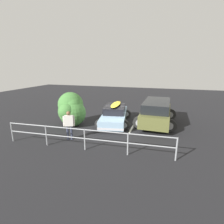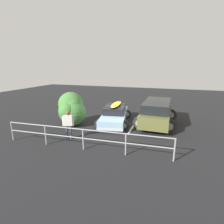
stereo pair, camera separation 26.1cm
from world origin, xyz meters
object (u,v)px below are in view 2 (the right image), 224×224
at_px(sedan_car, 115,115).
at_px(suv_car, 157,112).
at_px(bush_near_left, 71,110).
at_px(person_bystander, 68,122).

height_order(sedan_car, suv_car, suv_car).
relative_size(suv_car, bush_near_left, 2.07).
xyz_separation_m(person_bystander, bush_near_left, (1.15, -2.22, 0.12)).
relative_size(sedan_car, bush_near_left, 2.03).
xyz_separation_m(suv_car, person_bystander, (4.46, 4.23, 0.10)).
xyz_separation_m(sedan_car, bush_near_left, (2.69, 1.47, 0.52)).
distance_m(sedan_car, bush_near_left, 3.11).
xyz_separation_m(sedan_car, person_bystander, (1.54, 3.69, 0.40)).
height_order(person_bystander, bush_near_left, bush_near_left).
height_order(sedan_car, bush_near_left, bush_near_left).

